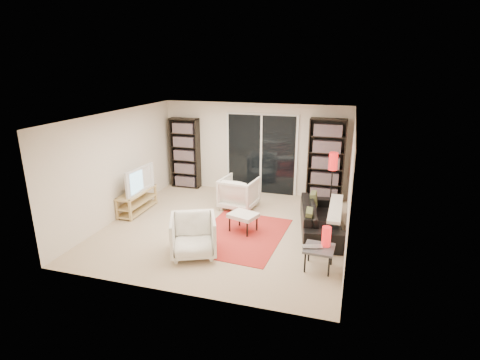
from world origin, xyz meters
name	(u,v)px	position (x,y,z in m)	size (l,w,h in m)	color
floor	(225,227)	(0.00, 0.00, 0.00)	(5.00, 5.00, 0.00)	#C3B38E
wall_back	(254,148)	(0.00, 2.50, 1.20)	(5.00, 0.02, 2.40)	silver
wall_front	(169,221)	(0.00, -2.50, 1.20)	(5.00, 0.02, 2.40)	silver
wall_left	(119,165)	(-2.50, 0.00, 1.20)	(0.02, 5.00, 2.40)	silver
wall_right	(350,185)	(2.50, 0.00, 1.20)	(0.02, 5.00, 2.40)	silver
ceiling	(223,115)	(0.00, 0.00, 2.40)	(5.00, 5.00, 0.02)	white
sliding_door	(261,155)	(0.20, 2.46, 1.05)	(1.92, 0.08, 2.16)	white
bookshelf_left	(185,153)	(-1.95, 2.33, 0.98)	(0.80, 0.30, 1.95)	black
bookshelf_right	(326,160)	(1.90, 2.33, 1.05)	(0.90, 0.30, 2.10)	black
tv_stand	(137,201)	(-2.28, 0.27, 0.26)	(0.39, 1.23, 0.50)	tan
tv	(136,179)	(-2.26, 0.27, 0.80)	(1.04, 0.14, 0.60)	black
rug	(241,235)	(0.44, -0.28, 0.01)	(1.66, 2.25, 0.01)	red
sofa	(321,218)	(1.99, 0.37, 0.30)	(2.04, 0.80, 0.60)	black
armchair_back	(239,193)	(-0.04, 1.19, 0.38)	(0.82, 0.84, 0.77)	silver
armchair_front	(193,236)	(-0.17, -1.30, 0.38)	(0.80, 0.83, 0.75)	silver
ottoman	(243,216)	(0.43, -0.08, 0.34)	(0.67, 0.60, 0.40)	silver
side_table	(319,250)	(2.08, -1.15, 0.36)	(0.52, 0.52, 0.40)	#48484D
laptop	(313,248)	(1.98, -1.22, 0.41)	(0.34, 0.22, 0.03)	silver
table_lamp	(326,236)	(2.18, -1.05, 0.57)	(0.15, 0.15, 0.35)	red
floor_lamp	(333,167)	(2.11, 1.41, 1.13)	(0.22, 0.22, 1.47)	black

